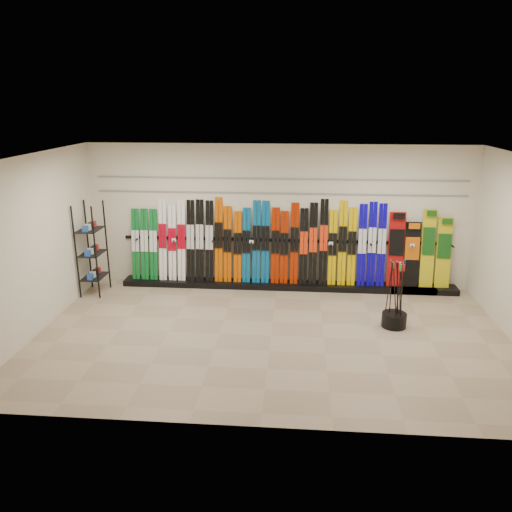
{
  "coord_description": "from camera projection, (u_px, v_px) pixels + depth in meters",
  "views": [
    {
      "loc": [
        0.37,
        -7.7,
        3.83
      ],
      "look_at": [
        -0.34,
        1.0,
        1.1
      ],
      "focal_mm": 35.0,
      "sensor_mm": 36.0,
      "label": 1
    }
  ],
  "objects": [
    {
      "name": "ski_rack_base",
      "position": [
        287.0,
        285.0,
        10.63
      ],
      "size": [
        8.0,
        0.4,
        0.12
      ],
      "primitive_type": "cube",
      "color": "black",
      "rests_on": "floor"
    },
    {
      "name": "left_wall",
      "position": [
        34.0,
        246.0,
        8.36
      ],
      "size": [
        0.0,
        5.0,
        5.0
      ],
      "primitive_type": "plane",
      "rotation": [
        1.57,
        0.0,
        1.57
      ],
      "color": "beige",
      "rests_on": "floor"
    },
    {
      "name": "pole_bin",
      "position": [
        394.0,
        320.0,
        8.8
      ],
      "size": [
        0.43,
        0.43,
        0.25
      ],
      "primitive_type": "cylinder",
      "color": "black",
      "rests_on": "floor"
    },
    {
      "name": "slatwall_rail_1",
      "position": [
        279.0,
        179.0,
        10.17
      ],
      "size": [
        7.6,
        0.02,
        0.03
      ],
      "primitive_type": "cube",
      "color": "gray",
      "rests_on": "back_wall"
    },
    {
      "name": "snowboards",
      "position": [
        419.0,
        251.0,
        10.25
      ],
      "size": [
        1.27,
        0.25,
        1.6
      ],
      "color": "#990C0C",
      "rests_on": "ski_rack_base"
    },
    {
      "name": "accessory_rack",
      "position": [
        92.0,
        249.0,
        10.12
      ],
      "size": [
        0.4,
        0.6,
        1.89
      ],
      "primitive_type": "cube",
      "color": "black",
      "rests_on": "floor"
    },
    {
      "name": "ceiling",
      "position": [
        273.0,
        157.0,
        7.6
      ],
      "size": [
        8.0,
        8.0,
        0.0
      ],
      "primitive_type": "plane",
      "rotation": [
        3.14,
        0.0,
        0.0
      ],
      "color": "silver",
      "rests_on": "back_wall"
    },
    {
      "name": "skis",
      "position": [
        257.0,
        244.0,
        10.49
      ],
      "size": [
        5.37,
        0.3,
        1.8
      ],
      "color": "#0C6D27",
      "rests_on": "ski_rack_base"
    },
    {
      "name": "slatwall_rail_0",
      "position": [
        278.0,
        193.0,
        10.26
      ],
      "size": [
        7.6,
        0.02,
        0.03
      ],
      "primitive_type": "cube",
      "color": "gray",
      "rests_on": "back_wall"
    },
    {
      "name": "floor",
      "position": [
        271.0,
        335.0,
        8.5
      ],
      "size": [
        8.0,
        8.0,
        0.0
      ],
      "primitive_type": "plane",
      "color": "#9E876D",
      "rests_on": "ground"
    },
    {
      "name": "back_wall",
      "position": [
        278.0,
        217.0,
        10.43
      ],
      "size": [
        8.0,
        0.0,
        8.0
      ],
      "primitive_type": "plane",
      "rotation": [
        1.57,
        0.0,
        0.0
      ],
      "color": "beige",
      "rests_on": "floor"
    },
    {
      "name": "ski_poles",
      "position": [
        397.0,
        294.0,
        8.66
      ],
      "size": [
        0.28,
        0.37,
        1.18
      ],
      "color": "black",
      "rests_on": "pole_bin"
    }
  ]
}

